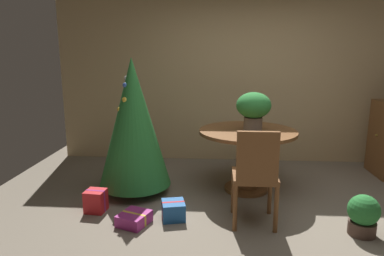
# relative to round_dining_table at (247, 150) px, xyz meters

# --- Properties ---
(ground_plane) EXTENTS (6.60, 6.60, 0.00)m
(ground_plane) POSITION_rel_round_dining_table_xyz_m (0.13, -0.88, -0.52)
(ground_plane) COLOR #756B5B
(back_wall_panel) EXTENTS (6.00, 0.10, 2.60)m
(back_wall_panel) POSITION_rel_round_dining_table_xyz_m (0.13, 1.32, 0.78)
(back_wall_panel) COLOR tan
(back_wall_panel) RESTS_ON ground_plane
(round_dining_table) EXTENTS (1.19, 1.19, 0.77)m
(round_dining_table) POSITION_rel_round_dining_table_xyz_m (0.00, 0.00, 0.00)
(round_dining_table) COLOR brown
(round_dining_table) RESTS_ON ground_plane
(flower_vase) EXTENTS (0.41, 0.41, 0.47)m
(flower_vase) POSITION_rel_round_dining_table_xyz_m (0.06, -0.05, 0.53)
(flower_vase) COLOR #665B51
(flower_vase) RESTS_ON round_dining_table
(wooden_chair_near) EXTENTS (0.43, 0.44, 0.99)m
(wooden_chair_near) POSITION_rel_round_dining_table_xyz_m (0.00, -0.93, 0.03)
(wooden_chair_near) COLOR brown
(wooden_chair_near) RESTS_ON ground_plane
(holiday_tree) EXTENTS (0.87, 0.87, 1.65)m
(holiday_tree) POSITION_rel_round_dining_table_xyz_m (-1.37, -0.17, 0.35)
(holiday_tree) COLOR brown
(holiday_tree) RESTS_ON ground_plane
(gift_box_blue) EXTENTS (0.28, 0.29, 0.19)m
(gift_box_blue) POSITION_rel_round_dining_table_xyz_m (-0.81, -0.84, -0.43)
(gift_box_blue) COLOR #1E569E
(gift_box_blue) RESTS_ON ground_plane
(gift_box_purple) EXTENTS (0.35, 0.37, 0.12)m
(gift_box_purple) POSITION_rel_round_dining_table_xyz_m (-1.19, -0.99, -0.47)
(gift_box_purple) COLOR #9E287A
(gift_box_purple) RESTS_ON ground_plane
(gift_box_red) EXTENTS (0.22, 0.22, 0.24)m
(gift_box_red) POSITION_rel_round_dining_table_xyz_m (-1.67, -0.73, -0.40)
(gift_box_red) COLOR red
(gift_box_red) RESTS_ON ground_plane
(potted_plant) EXTENTS (0.29, 0.29, 0.39)m
(potted_plant) POSITION_rel_round_dining_table_xyz_m (1.00, -1.03, -0.32)
(potted_plant) COLOR #4C382D
(potted_plant) RESTS_ON ground_plane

